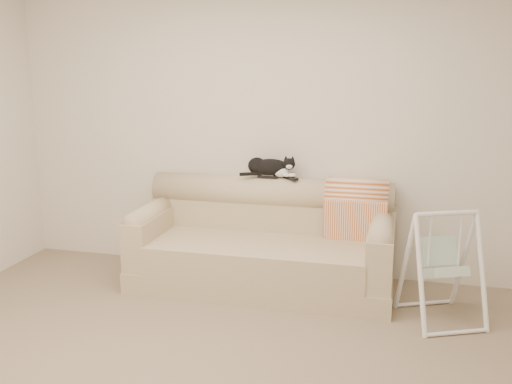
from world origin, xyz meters
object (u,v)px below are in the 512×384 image
remote_a (268,176)px  tuxedo_cat (270,167)px  sofa (264,245)px  baby_swing (442,266)px  remote_b (291,178)px

remote_a → tuxedo_cat: tuxedo_cat is taller
sofa → baby_swing: bearing=-14.8°
baby_swing → remote_b: bearing=154.2°
remote_a → tuxedo_cat: 0.09m
remote_b → baby_swing: (1.26, -0.61, -0.48)m
sofa → remote_b: 0.63m
tuxedo_cat → baby_swing: size_ratio=0.58×
remote_a → remote_b: bearing=-2.4°
baby_swing → tuxedo_cat: bearing=156.6°
remote_a → tuxedo_cat: bearing=30.1°
tuxedo_cat → remote_b: bearing=-5.5°
sofa → baby_swing: size_ratio=2.59×
baby_swing → sofa: bearing=165.2°
remote_b → tuxedo_cat: (-0.19, 0.02, 0.09)m
remote_a → remote_b: remote_a is taller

